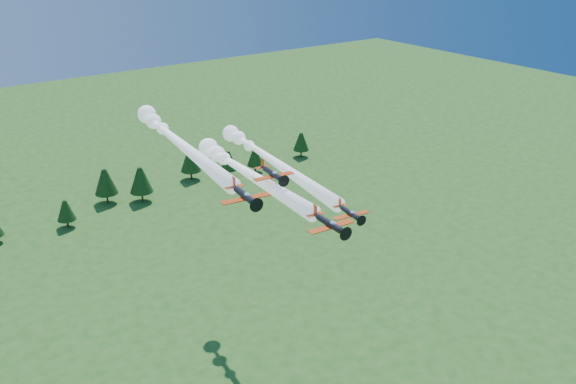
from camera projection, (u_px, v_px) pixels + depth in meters
plane_lead at (243, 170)px, 110.19m from camera, size 7.78×45.31×3.70m
plane_left at (176, 140)px, 115.48m from camera, size 11.43×52.52×3.70m
plane_right at (268, 157)px, 128.68m from camera, size 11.98×54.01×3.70m
plane_slot at (273, 174)px, 101.83m from camera, size 7.03×7.62×2.46m
treeline at (89, 191)px, 197.92m from camera, size 174.88×19.21×11.52m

